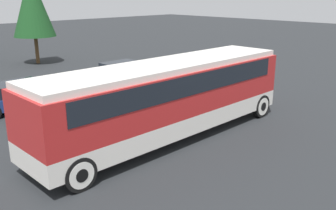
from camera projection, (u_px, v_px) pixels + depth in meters
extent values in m
plane|color=#26282B|center=(168.00, 138.00, 14.51)|extent=(120.00, 120.00, 0.00)
cube|color=silver|center=(168.00, 119.00, 14.28)|extent=(11.15, 2.44, 0.69)
cube|color=red|center=(168.00, 90.00, 13.95)|extent=(11.15, 2.44, 1.61)
cube|color=black|center=(168.00, 79.00, 13.84)|extent=(9.81, 2.48, 0.72)
cube|color=silver|center=(168.00, 65.00, 13.69)|extent=(10.93, 2.25, 0.22)
cube|color=red|center=(250.00, 74.00, 17.66)|extent=(0.36, 2.35, 1.84)
cylinder|color=black|center=(261.00, 106.00, 16.79)|extent=(1.03, 0.28, 1.03)
cylinder|color=silver|center=(261.00, 106.00, 16.79)|extent=(0.80, 0.30, 0.80)
cylinder|color=black|center=(261.00, 106.00, 16.79)|extent=(0.39, 0.32, 0.39)
cylinder|color=black|center=(221.00, 97.00, 18.31)|extent=(1.03, 0.28, 1.03)
cylinder|color=silver|center=(221.00, 97.00, 18.31)|extent=(0.80, 0.30, 0.80)
cylinder|color=black|center=(221.00, 97.00, 18.31)|extent=(0.39, 0.32, 0.39)
cylinder|color=black|center=(79.00, 174.00, 10.51)|extent=(1.03, 0.28, 1.03)
cylinder|color=silver|center=(79.00, 174.00, 10.51)|extent=(0.80, 0.30, 0.80)
cylinder|color=black|center=(79.00, 174.00, 10.51)|extent=(0.39, 0.32, 0.39)
cylinder|color=black|center=(42.00, 151.00, 12.03)|extent=(1.03, 0.28, 1.03)
cylinder|color=silver|center=(42.00, 151.00, 12.03)|extent=(0.80, 0.30, 0.80)
cylinder|color=black|center=(42.00, 151.00, 12.03)|extent=(0.39, 0.32, 0.39)
cube|color=maroon|center=(159.00, 81.00, 21.36)|extent=(4.53, 1.72, 0.60)
cube|color=black|center=(156.00, 72.00, 21.08)|extent=(2.36, 1.55, 0.50)
cylinder|color=black|center=(190.00, 82.00, 22.12)|extent=(0.64, 0.22, 0.64)
cylinder|color=black|center=(190.00, 82.00, 22.12)|extent=(0.24, 0.26, 0.24)
cylinder|color=black|center=(172.00, 78.00, 23.17)|extent=(0.64, 0.22, 0.64)
cylinder|color=black|center=(172.00, 78.00, 23.17)|extent=(0.24, 0.26, 0.24)
cylinder|color=black|center=(143.00, 93.00, 19.68)|extent=(0.64, 0.22, 0.64)
cylinder|color=black|center=(143.00, 93.00, 19.68)|extent=(0.24, 0.26, 0.24)
cylinder|color=black|center=(125.00, 88.00, 20.73)|extent=(0.64, 0.22, 0.64)
cylinder|color=black|center=(125.00, 88.00, 20.73)|extent=(0.24, 0.26, 0.24)
cube|color=navy|center=(21.00, 98.00, 17.99)|extent=(4.24, 1.72, 0.56)
cube|color=black|center=(17.00, 88.00, 17.72)|extent=(2.20, 1.55, 0.53)
cylinder|color=black|center=(61.00, 98.00, 18.62)|extent=(0.68, 0.22, 0.68)
cylinder|color=black|center=(61.00, 98.00, 18.62)|extent=(0.26, 0.26, 0.26)
cylinder|color=black|center=(46.00, 93.00, 19.67)|extent=(0.68, 0.22, 0.68)
cylinder|color=black|center=(46.00, 93.00, 19.67)|extent=(0.26, 0.26, 0.26)
cube|color=silver|center=(124.00, 76.00, 22.65)|extent=(4.12, 1.80, 0.57)
cube|color=black|center=(121.00, 67.00, 22.37)|extent=(2.14, 1.62, 0.57)
cylinder|color=black|center=(152.00, 77.00, 23.21)|extent=(0.70, 0.22, 0.70)
cylinder|color=black|center=(152.00, 77.00, 23.21)|extent=(0.27, 0.26, 0.27)
cylinder|color=black|center=(135.00, 73.00, 24.31)|extent=(0.70, 0.22, 0.70)
cylinder|color=black|center=(135.00, 73.00, 24.31)|extent=(0.27, 0.26, 0.27)
cylinder|color=black|center=(111.00, 86.00, 21.10)|extent=(0.70, 0.22, 0.70)
cylinder|color=black|center=(111.00, 86.00, 21.10)|extent=(0.27, 0.26, 0.27)
cylinder|color=black|center=(95.00, 81.00, 22.20)|extent=(0.70, 0.22, 0.70)
cylinder|color=black|center=(95.00, 81.00, 22.20)|extent=(0.27, 0.26, 0.27)
cylinder|color=brown|center=(37.00, 50.00, 29.43)|extent=(0.28, 0.28, 2.11)
cone|color=#19471E|center=(32.00, 4.00, 28.42)|extent=(3.18, 3.18, 4.86)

